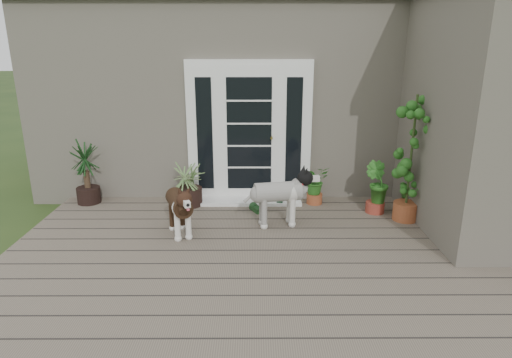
{
  "coord_description": "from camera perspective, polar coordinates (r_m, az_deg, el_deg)",
  "views": [
    {
      "loc": [
        -0.13,
        -4.03,
        2.48
      ],
      "look_at": [
        -0.1,
        1.75,
        0.7
      ],
      "focal_mm": 30.75,
      "sensor_mm": 36.0,
      "label": 1
    }
  ],
  "objects": [
    {
      "name": "house_main",
      "position": [
        8.73,
        0.58,
        11.0
      ],
      "size": [
        7.4,
        4.0,
        3.1
      ],
      "primitive_type": "cube",
      "color": "#665E54",
      "rests_on": "ground"
    },
    {
      "name": "roof_main",
      "position": [
        8.71,
        0.62,
        21.86
      ],
      "size": [
        7.6,
        4.2,
        0.2
      ],
      "primitive_type": "cube",
      "color": "#2D2826",
      "rests_on": "house_main"
    },
    {
      "name": "white_dog",
      "position": [
        5.88,
        2.84,
        -2.87
      ],
      "size": [
        0.89,
        0.5,
        0.7
      ],
      "primitive_type": null,
      "rotation": [
        0.0,
        0.0,
        -1.4
      ],
      "color": "beige",
      "rests_on": "deck"
    },
    {
      "name": "spider_plant",
      "position": [
        6.7,
        -8.81,
        -0.41
      ],
      "size": [
        0.81,
        0.81,
        0.73
      ],
      "primitive_type": null,
      "rotation": [
        0.0,
        0.0,
        0.2
      ],
      "color": "#75935A",
      "rests_on": "deck"
    },
    {
      "name": "deck",
      "position": [
        5.05,
        1.23,
        -11.53
      ],
      "size": [
        6.2,
        4.6,
        0.12
      ],
      "primitive_type": "cube",
      "color": "#6B5B4C",
      "rests_on": "ground"
    },
    {
      "name": "herb_c",
      "position": [
        6.81,
        19.55,
        -1.42
      ],
      "size": [
        0.52,
        0.52,
        0.62
      ],
      "primitive_type": "imported",
      "rotation": [
        0.0,
        0.0,
        4.32
      ],
      "color": "#1E5317",
      "rests_on": "deck"
    },
    {
      "name": "brindle_dog",
      "position": [
        5.69,
        -9.93,
        -4.17
      ],
      "size": [
        0.59,
        0.84,
        0.64
      ],
      "primitive_type": null,
      "rotation": [
        0.0,
        0.0,
        3.52
      ],
      "color": "#382314",
      "rests_on": "deck"
    },
    {
      "name": "clog_right",
      "position": [
        6.79,
        3.19,
        -2.87
      ],
      "size": [
        0.17,
        0.29,
        0.08
      ],
      "primitive_type": null,
      "rotation": [
        0.0,
        0.0,
        -0.18
      ],
      "color": "#14321C",
      "rests_on": "deck"
    },
    {
      "name": "herb_a",
      "position": [
        6.78,
        7.65,
        -1.15
      ],
      "size": [
        0.53,
        0.53,
        0.51
      ],
      "primitive_type": "imported",
      "rotation": [
        0.0,
        0.0,
        0.43
      ],
      "color": "#235B1A",
      "rests_on": "deck"
    },
    {
      "name": "herb_b",
      "position": [
        6.59,
        15.34,
        -1.96
      ],
      "size": [
        0.51,
        0.51,
        0.55
      ],
      "primitive_type": "imported",
      "rotation": [
        0.0,
        0.0,
        2.49
      ],
      "color": "#154C19",
      "rests_on": "deck"
    },
    {
      "name": "sapling",
      "position": [
        6.26,
        19.51,
        2.67
      ],
      "size": [
        0.64,
        0.64,
        1.81
      ],
      "primitive_type": null,
      "rotation": [
        0.0,
        0.0,
        -0.23
      ],
      "color": "#175118",
      "rests_on": "deck"
    },
    {
      "name": "yucca",
      "position": [
        7.17,
        -21.23,
        0.79
      ],
      "size": [
        0.73,
        0.73,
        0.97
      ],
      "primitive_type": null,
      "rotation": [
        0.0,
        0.0,
        0.08
      ],
      "color": "#113411",
      "rests_on": "deck"
    },
    {
      "name": "door_unit",
      "position": [
        6.75,
        -0.89,
        6.15
      ],
      "size": [
        1.9,
        0.14,
        2.15
      ],
      "primitive_type": "cube",
      "color": "white",
      "rests_on": "deck"
    },
    {
      "name": "clog_left",
      "position": [
        6.48,
        0.02,
        -3.82
      ],
      "size": [
        0.26,
        0.33,
        0.09
      ],
      "primitive_type": null,
      "rotation": [
        0.0,
        0.0,
        0.48
      ],
      "color": "#163818",
      "rests_on": "deck"
    },
    {
      "name": "house_wing",
      "position": [
        6.37,
        28.31,
        6.69
      ],
      "size": [
        1.6,
        2.4,
        3.1
      ],
      "primitive_type": "cube",
      "color": "#665E54",
      "rests_on": "ground"
    },
    {
      "name": "door_step",
      "position": [
        6.84,
        -0.86,
        -2.84
      ],
      "size": [
        1.6,
        0.4,
        0.05
      ],
      "primitive_type": "cube",
      "color": "white",
      "rests_on": "deck"
    }
  ]
}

